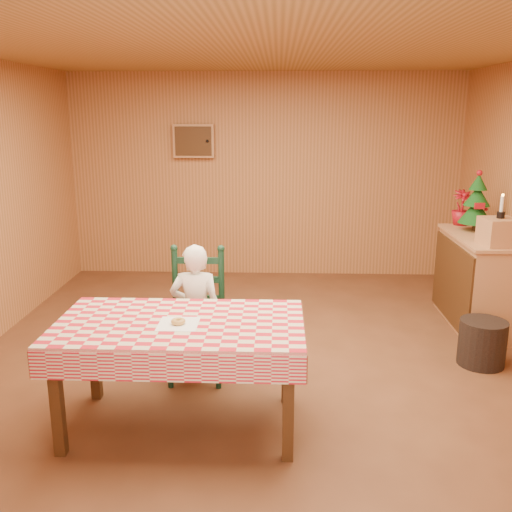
{
  "coord_description": "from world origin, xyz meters",
  "views": [
    {
      "loc": [
        0.18,
        -4.39,
        2.13
      ],
      "look_at": [
        0.0,
        0.2,
        0.95
      ],
      "focal_mm": 40.0,
      "sensor_mm": 36.0,
      "label": 1
    }
  ],
  "objects_px": {
    "christmas_tree": "(477,203)",
    "crate": "(499,232)",
    "shelf_unit": "(477,281)",
    "ladder_chair": "(197,317)",
    "seated_child": "(196,313)",
    "storage_bin": "(482,343)",
    "dining_table": "(180,333)"
  },
  "relations": [
    {
      "from": "christmas_tree",
      "to": "storage_bin",
      "type": "bearing_deg",
      "value": -101.94
    },
    {
      "from": "christmas_tree",
      "to": "storage_bin",
      "type": "height_order",
      "value": "christmas_tree"
    },
    {
      "from": "crate",
      "to": "ladder_chair",
      "type": "bearing_deg",
      "value": -162.35
    },
    {
      "from": "dining_table",
      "to": "shelf_unit",
      "type": "xyz_separation_m",
      "value": [
        2.65,
        2.03,
        -0.22
      ]
    },
    {
      "from": "seated_child",
      "to": "shelf_unit",
      "type": "height_order",
      "value": "seated_child"
    },
    {
      "from": "ladder_chair",
      "to": "crate",
      "type": "xyz_separation_m",
      "value": [
        2.66,
        0.85,
        0.55
      ]
    },
    {
      "from": "shelf_unit",
      "to": "christmas_tree",
      "type": "relative_size",
      "value": 2.0
    },
    {
      "from": "shelf_unit",
      "to": "crate",
      "type": "distance_m",
      "value": 0.71
    },
    {
      "from": "shelf_unit",
      "to": "christmas_tree",
      "type": "bearing_deg",
      "value": 88.02
    },
    {
      "from": "ladder_chair",
      "to": "seated_child",
      "type": "height_order",
      "value": "seated_child"
    },
    {
      "from": "seated_child",
      "to": "storage_bin",
      "type": "bearing_deg",
      "value": -171.63
    },
    {
      "from": "crate",
      "to": "storage_bin",
      "type": "xyz_separation_m",
      "value": [
        -0.25,
        -0.55,
        -0.86
      ]
    },
    {
      "from": "ladder_chair",
      "to": "shelf_unit",
      "type": "relative_size",
      "value": 0.87
    },
    {
      "from": "dining_table",
      "to": "storage_bin",
      "type": "height_order",
      "value": "dining_table"
    },
    {
      "from": "shelf_unit",
      "to": "christmas_tree",
      "type": "distance_m",
      "value": 0.79
    },
    {
      "from": "crate",
      "to": "storage_bin",
      "type": "bearing_deg",
      "value": -114.78
    },
    {
      "from": "shelf_unit",
      "to": "christmas_tree",
      "type": "xyz_separation_m",
      "value": [
        0.01,
        0.25,
        0.74
      ]
    },
    {
      "from": "christmas_tree",
      "to": "crate",
      "type": "bearing_deg",
      "value": -90.0
    },
    {
      "from": "ladder_chair",
      "to": "storage_bin",
      "type": "height_order",
      "value": "ladder_chair"
    },
    {
      "from": "ladder_chair",
      "to": "crate",
      "type": "relative_size",
      "value": 3.6
    },
    {
      "from": "crate",
      "to": "storage_bin",
      "type": "distance_m",
      "value": 1.05
    },
    {
      "from": "storage_bin",
      "to": "dining_table",
      "type": "bearing_deg",
      "value": -155.74
    },
    {
      "from": "shelf_unit",
      "to": "storage_bin",
      "type": "relative_size",
      "value": 3.14
    },
    {
      "from": "seated_child",
      "to": "crate",
      "type": "bearing_deg",
      "value": -161.24
    },
    {
      "from": "seated_child",
      "to": "crate",
      "type": "height_order",
      "value": "crate"
    },
    {
      "from": "christmas_tree",
      "to": "storage_bin",
      "type": "xyz_separation_m",
      "value": [
        -0.25,
        -1.2,
        -1.01
      ]
    },
    {
      "from": "crate",
      "to": "seated_child",
      "type": "bearing_deg",
      "value": -161.24
    },
    {
      "from": "crate",
      "to": "shelf_unit",
      "type": "bearing_deg",
      "value": 91.23
    },
    {
      "from": "shelf_unit",
      "to": "christmas_tree",
      "type": "height_order",
      "value": "christmas_tree"
    },
    {
      "from": "shelf_unit",
      "to": "ladder_chair",
      "type": "bearing_deg",
      "value": -154.82
    },
    {
      "from": "seated_child",
      "to": "christmas_tree",
      "type": "bearing_deg",
      "value": -149.72
    },
    {
      "from": "ladder_chair",
      "to": "seated_child",
      "type": "distance_m",
      "value": 0.08
    }
  ]
}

